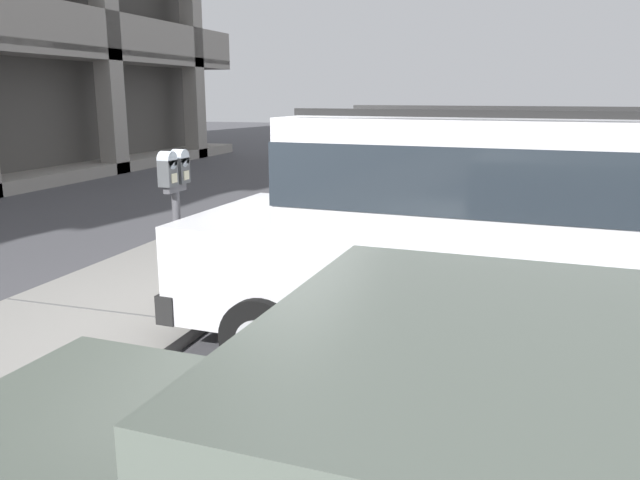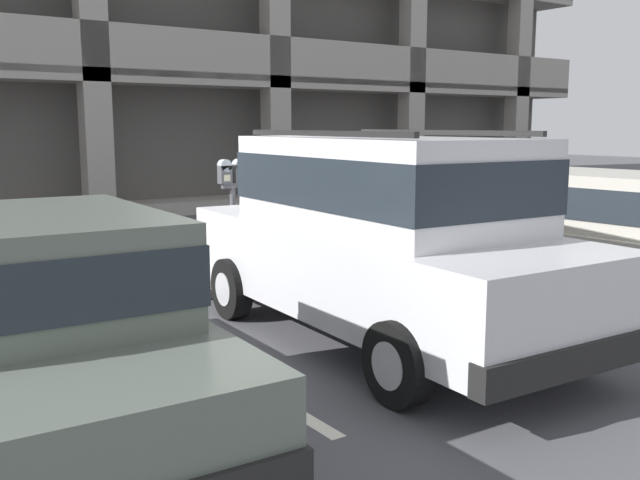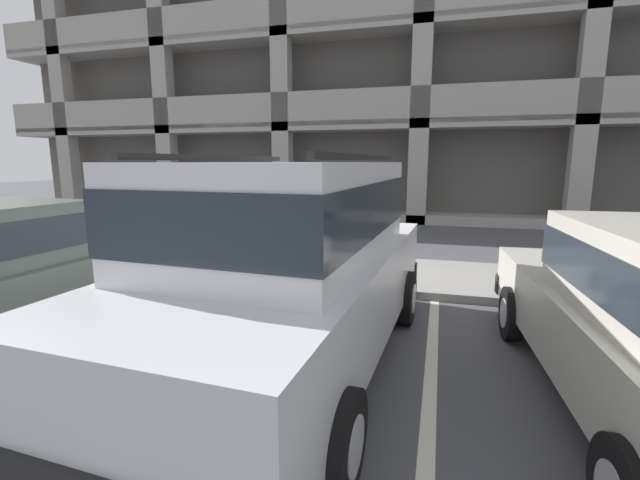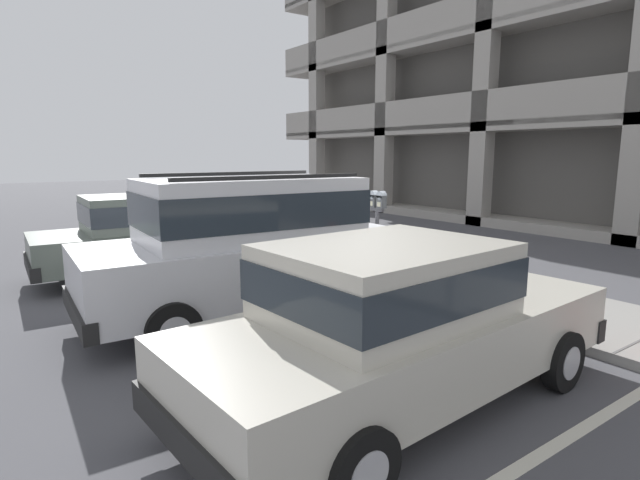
{
  "view_description": "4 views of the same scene",
  "coord_description": "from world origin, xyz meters",
  "px_view_note": "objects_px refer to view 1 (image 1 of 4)",
  "views": [
    {
      "loc": [
        -4.72,
        -2.45,
        2.13
      ],
      "look_at": [
        -0.1,
        -0.96,
        0.99
      ],
      "focal_mm": 35.0,
      "sensor_mm": 36.0,
      "label": 1
    },
    {
      "loc": [
        -4.19,
        -7.43,
        2.08
      ],
      "look_at": [
        0.44,
        -0.8,
        0.78
      ],
      "focal_mm": 40.0,
      "sensor_mm": 36.0,
      "label": 2
    },
    {
      "loc": [
        1.5,
        -5.91,
        1.97
      ],
      "look_at": [
        0.13,
        -1.05,
        1.05
      ],
      "focal_mm": 24.0,
      "sensor_mm": 36.0,
      "label": 3
    },
    {
      "loc": [
        6.36,
        -5.47,
        2.3
      ],
      "look_at": [
        -0.05,
        -0.89,
        0.94
      ],
      "focal_mm": 28.0,
      "sensor_mm": 36.0,
      "label": 4
    }
  ],
  "objects_px": {
    "dark_hatchback": "(510,203)",
    "parking_meter_near": "(176,197)",
    "parking_meter_far": "(355,157)",
    "fire_hydrant": "(314,201)",
    "silver_suv": "(483,232)"
  },
  "relations": [
    {
      "from": "parking_meter_far",
      "to": "parking_meter_near",
      "type": "bearing_deg",
      "value": 179.78
    },
    {
      "from": "silver_suv",
      "to": "parking_meter_far",
      "type": "height_order",
      "value": "silver_suv"
    },
    {
      "from": "dark_hatchback",
      "to": "parking_meter_far",
      "type": "height_order",
      "value": "parking_meter_far"
    },
    {
      "from": "dark_hatchback",
      "to": "parking_meter_near",
      "type": "bearing_deg",
      "value": 137.37
    },
    {
      "from": "parking_meter_near",
      "to": "fire_hydrant",
      "type": "xyz_separation_m",
      "value": [
        4.66,
        0.3,
        -0.81
      ]
    },
    {
      "from": "parking_meter_far",
      "to": "fire_hydrant",
      "type": "bearing_deg",
      "value": 166.42
    },
    {
      "from": "dark_hatchback",
      "to": "parking_meter_near",
      "type": "distance_m",
      "value": 4.31
    },
    {
      "from": "parking_meter_near",
      "to": "parking_meter_far",
      "type": "bearing_deg",
      "value": -0.22
    },
    {
      "from": "silver_suv",
      "to": "parking_meter_far",
      "type": "xyz_separation_m",
      "value": [
        5.75,
        2.54,
        -0.03
      ]
    },
    {
      "from": "dark_hatchback",
      "to": "fire_hydrant",
      "type": "distance_m",
      "value": 3.32
    },
    {
      "from": "silver_suv",
      "to": "dark_hatchback",
      "type": "relative_size",
      "value": 1.07
    },
    {
      "from": "silver_suv",
      "to": "parking_meter_near",
      "type": "distance_m",
      "value": 2.58
    },
    {
      "from": "parking_meter_far",
      "to": "fire_hydrant",
      "type": "distance_m",
      "value": 1.49
    },
    {
      "from": "parking_meter_far",
      "to": "silver_suv",
      "type": "bearing_deg",
      "value": -156.18
    },
    {
      "from": "parking_meter_near",
      "to": "fire_hydrant",
      "type": "distance_m",
      "value": 4.74
    }
  ]
}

